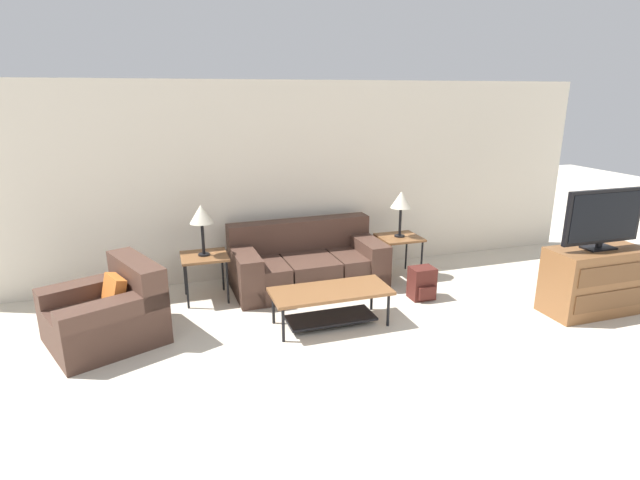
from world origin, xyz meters
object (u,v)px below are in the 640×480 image
coffee_table (331,299)px  television (604,218)px  couch (307,264)px  side_table_left (204,260)px  side_table_right (399,240)px  tv_console (593,281)px  armchair (108,314)px  table_lamp_left (201,215)px  table_lamp_right (401,201)px  backpack (422,283)px

coffee_table → television: 3.13m
couch → side_table_left: couch is taller
side_table_right → coffee_table: bearing=-140.5°
tv_console → television: television is taller
armchair → side_table_right: size_ratio=2.30×
coffee_table → side_table_right: size_ratio=2.28×
side_table_left → table_lamp_left: bearing=135.0°
side_table_left → table_lamp_left: (-0.00, 0.00, 0.55)m
couch → side_table_left: (-1.30, -0.05, 0.22)m
couch → table_lamp_right: (1.30, -0.05, 0.77)m
tv_console → television: (-0.00, 0.00, 0.74)m
armchair → television: bearing=-10.6°
table_lamp_right → tv_console: table_lamp_right is taller
table_lamp_left → table_lamp_right: size_ratio=1.00×
couch → television: 3.49m
side_table_right → table_lamp_left: (-2.60, 0.00, 0.55)m
tv_console → backpack: bearing=150.3°
couch → table_lamp_left: bearing=-177.9°
armchair → coffee_table: (2.26, -0.37, 0.02)m
coffee_table → table_lamp_right: table_lamp_right is taller
couch → side_table_right: couch is taller
side_table_left → side_table_right: same height
side_table_right → tv_console: 2.36m
armchair → tv_console: armchair is taller
table_lamp_left → couch: bearing=2.1°
coffee_table → table_lamp_left: size_ratio=2.08×
coffee_table → side_table_left: size_ratio=2.28×
couch → armchair: bearing=-160.7°
couch → backpack: size_ratio=4.90×
table_lamp_right → tv_console: bearing=-48.0°
coffee_table → television: bearing=-11.6°
coffee_table → backpack: 1.35m
television → backpack: size_ratio=2.56×
television → table_lamp_right: bearing=132.0°
couch → armchair: couch is taller
table_lamp_right → television: television is taller
side_table_right → tv_console: bearing=-48.0°
armchair → table_lamp_right: table_lamp_right is taller
table_lamp_left → television: (4.18, -1.75, 0.06)m
table_lamp_left → television: television is taller
armchair → side_table_right: (3.65, 0.77, 0.23)m
side_table_left → tv_console: size_ratio=0.51×
table_lamp_right → couch: bearing=178.0°
table_lamp_left → side_table_right: bearing=-0.0°
table_lamp_left → backpack: table_lamp_left is taller
tv_console → table_lamp_right: bearing=132.0°
table_lamp_left → table_lamp_right: 2.60m
tv_console → side_table_left: bearing=157.3°
side_table_left → armchair: bearing=-143.4°
armchair → side_table_left: bearing=36.6°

